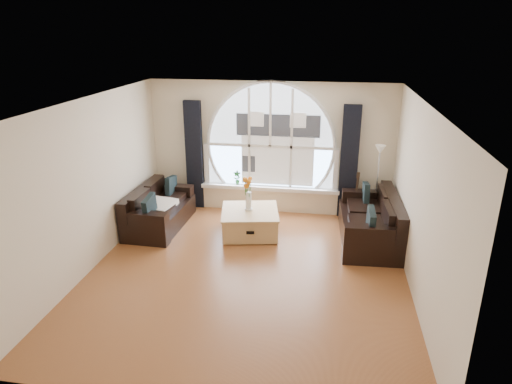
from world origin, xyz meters
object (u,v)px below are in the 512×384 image
coffee_chest (250,221)px  floor_lamp (377,185)px  potted_plant (237,178)px  guitar (356,196)px  vase_flowers (248,190)px  sofa_right (370,221)px  sofa_left (159,207)px

coffee_chest → floor_lamp: size_ratio=0.65×
potted_plant → guitar: bearing=-5.9°
floor_lamp → guitar: bearing=169.4°
vase_flowers → guitar: size_ratio=0.66×
sofa_right → potted_plant: potted_plant is taller
guitar → vase_flowers: bearing=-140.8°
guitar → coffee_chest: bearing=-139.4°
vase_flowers → floor_lamp: 2.53m
coffee_chest → potted_plant: bearing=101.4°
coffee_chest → vase_flowers: 0.61m
floor_lamp → potted_plant: bearing=173.5°
sofa_left → coffee_chest: 1.80m
sofa_left → floor_lamp: 4.25m
coffee_chest → guitar: guitar is taller
guitar → potted_plant: bearing=-170.9°
sofa_left → coffee_chest: sofa_left is taller
sofa_left → guitar: bearing=15.3°
sofa_right → vase_flowers: (-2.22, -0.00, 0.46)m
floor_lamp → potted_plant: (-2.84, 0.32, -0.10)m
sofa_right → vase_flowers: size_ratio=2.78×
sofa_left → sofa_right: (3.99, 0.00, 0.00)m
sofa_right → guitar: 0.94m
vase_flowers → floor_lamp: (2.39, 0.84, -0.06)m
potted_plant → vase_flowers: bearing=-68.7°
floor_lamp → sofa_right: bearing=-100.9°
floor_lamp → guitar: floor_lamp is taller
sofa_right → coffee_chest: (-2.19, -0.05, -0.15)m
sofa_left → sofa_right: bearing=1.8°
sofa_right → guitar: size_ratio=1.84×
sofa_right → potted_plant: bearing=154.1°
sofa_right → floor_lamp: (0.16, 0.83, 0.40)m
floor_lamp → potted_plant: size_ratio=5.36×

